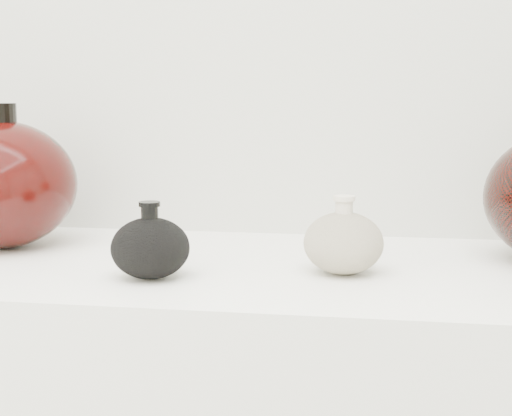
# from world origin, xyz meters

# --- Properties ---
(black_gourd_vase) EXTENTS (0.11, 0.11, 0.11)m
(black_gourd_vase) POSITION_xyz_m (-0.08, 0.84, 0.94)
(black_gourd_vase) COLOR black
(black_gourd_vase) RESTS_ON display_counter
(cream_gourd_vase) EXTENTS (0.14, 0.14, 0.11)m
(cream_gourd_vase) POSITION_xyz_m (0.18, 0.91, 0.94)
(cream_gourd_vase) COLOR beige
(cream_gourd_vase) RESTS_ON display_counter
(left_round_pot) EXTENTS (0.32, 0.32, 0.24)m
(left_round_pot) POSITION_xyz_m (-0.39, 1.00, 1.01)
(left_round_pot) COLOR black
(left_round_pot) RESTS_ON display_counter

